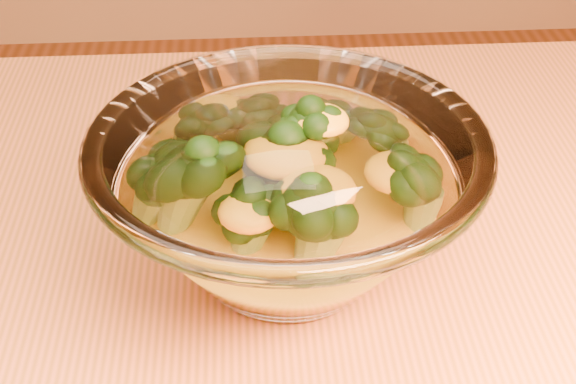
# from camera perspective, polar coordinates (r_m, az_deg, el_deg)

# --- Properties ---
(glass_bowl) EXTENTS (0.23, 0.23, 0.10)m
(glass_bowl) POSITION_cam_1_polar(r_m,az_deg,el_deg) (0.47, 0.00, -0.49)
(glass_bowl) COLOR white
(glass_bowl) RESTS_ON table
(cheese_sauce) EXTENTS (0.12, 0.12, 0.03)m
(cheese_sauce) POSITION_cam_1_polar(r_m,az_deg,el_deg) (0.48, 0.00, -2.53)
(cheese_sauce) COLOR #F1B114
(cheese_sauce) RESTS_ON glass_bowl
(broccoli_heap) EXTENTS (0.16, 0.14, 0.07)m
(broccoli_heap) POSITION_cam_1_polar(r_m,az_deg,el_deg) (0.47, -0.88, 1.39)
(broccoli_heap) COLOR black
(broccoli_heap) RESTS_ON cheese_sauce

